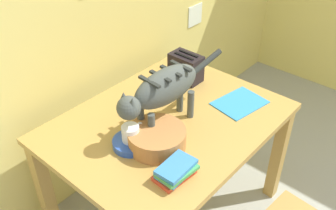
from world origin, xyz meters
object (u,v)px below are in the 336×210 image
at_px(wicker_basket, 157,138).
at_px(toaster, 186,67).
at_px(cat, 163,90).
at_px(magazine, 240,103).
at_px(dining_table, 168,133).
at_px(saucer_bowl, 131,143).
at_px(book_stack, 176,171).
at_px(coffee_mug, 131,133).

distance_m(wicker_basket, toaster, 0.65).
xyz_separation_m(cat, magazine, (0.45, -0.19, -0.23)).
distance_m(dining_table, cat, 0.33).
bearing_deg(saucer_bowl, magazine, -17.23).
bearing_deg(dining_table, book_stack, -134.13).
bearing_deg(cat, saucer_bowl, 90.00).
relative_size(saucer_bowl, coffee_mug, 1.45).
xyz_separation_m(coffee_mug, wicker_basket, (0.08, -0.10, -0.03)).
bearing_deg(toaster, coffee_mug, -163.62).
relative_size(cat, magazine, 2.51).
height_order(book_stack, toaster, toaster).
relative_size(dining_table, coffee_mug, 9.71).
relative_size(cat, coffee_mug, 5.56).
xyz_separation_m(saucer_bowl, wicker_basket, (0.08, -0.10, 0.03)).
height_order(book_stack, wicker_basket, wicker_basket).
bearing_deg(cat, wicker_basket, 124.67).
distance_m(dining_table, wicker_basket, 0.25).
xyz_separation_m(cat, book_stack, (-0.24, -0.29, -0.20)).
distance_m(cat, coffee_mug, 0.26).
bearing_deg(toaster, dining_table, -153.50).
relative_size(cat, book_stack, 3.63).
xyz_separation_m(saucer_bowl, toaster, (0.67, 0.20, 0.07)).
bearing_deg(coffee_mug, dining_table, -0.08).
bearing_deg(magazine, toaster, 99.56).
xyz_separation_m(magazine, book_stack, (-0.68, -0.10, 0.03)).
relative_size(dining_table, magazine, 4.38).
distance_m(dining_table, saucer_bowl, 0.30).
height_order(coffee_mug, toaster, toaster).
bearing_deg(book_stack, cat, 50.49).
xyz_separation_m(magazine, wicker_basket, (-0.58, 0.11, 0.05)).
relative_size(magazine, toaster, 1.42).
height_order(saucer_bowl, toaster, toaster).
bearing_deg(dining_table, magazine, -27.83).
distance_m(magazine, toaster, 0.41).
height_order(dining_table, book_stack, book_stack).
relative_size(dining_table, cat, 1.75).
bearing_deg(toaster, saucer_bowl, -163.70).
height_order(dining_table, toaster, toaster).
height_order(magazine, wicker_basket, wicker_basket).
xyz_separation_m(saucer_bowl, coffee_mug, (0.00, 0.00, 0.06)).
relative_size(coffee_mug, book_stack, 0.65).
bearing_deg(coffee_mug, magazine, -17.31).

